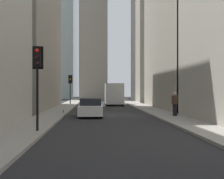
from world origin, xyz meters
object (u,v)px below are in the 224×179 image
delivery_truck (114,94)px  pedestrian (175,103)px  discarded_bottle (63,111)px  traffic_light_midblock (70,83)px  sedan_white (91,108)px  traffic_light_foreground (37,68)px

delivery_truck → pedestrian: (-19.91, -3.43, -0.35)m
discarded_bottle → traffic_light_midblock: bearing=2.1°
discarded_bottle → pedestrian: bearing=-114.3°
discarded_bottle → sedan_white: bearing=-139.7°
traffic_light_midblock → discarded_bottle: size_ratio=14.19×
sedan_white → discarded_bottle: 3.59m
pedestrian → sedan_white: bearing=79.7°
pedestrian → delivery_truck: bearing=9.8°
discarded_bottle → delivery_truck: bearing=-17.6°
delivery_truck → discarded_bottle: size_ratio=23.93×
sedan_white → pedestrian: bearing=-100.3°
sedan_white → pedestrian: 6.35m
delivery_truck → traffic_light_foreground: 29.19m
delivery_truck → traffic_light_foreground: bearing=169.7°
traffic_light_foreground → pedestrian: bearing=-44.5°
traffic_light_midblock → pedestrian: 22.37m
delivery_truck → traffic_light_midblock: size_ratio=1.69×
sedan_white → traffic_light_foreground: bearing=166.4°
sedan_white → pedestrian: pedestrian is taller
sedan_white → traffic_light_midblock: traffic_light_midblock is taller
traffic_light_midblock → pedestrian: traffic_light_midblock is taller
delivery_truck → sedan_white: (-18.78, 2.80, -0.80)m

